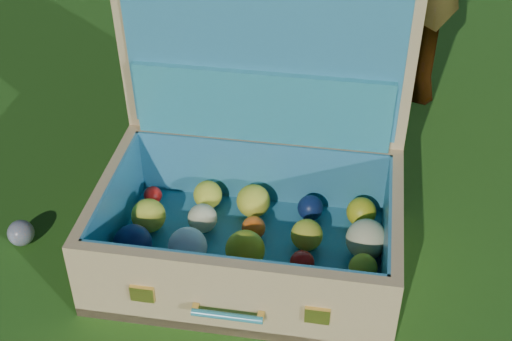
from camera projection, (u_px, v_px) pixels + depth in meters
name	position (u px, v px, depth m)	size (l,w,h in m)	color
ground	(170.00, 289.00, 1.63)	(60.00, 60.00, 0.00)	#215114
stray_ball	(21.00, 233.00, 1.73)	(0.06, 0.06, 0.06)	teal
suitcase	(254.00, 181.00, 1.64)	(0.71, 0.54, 0.66)	tan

